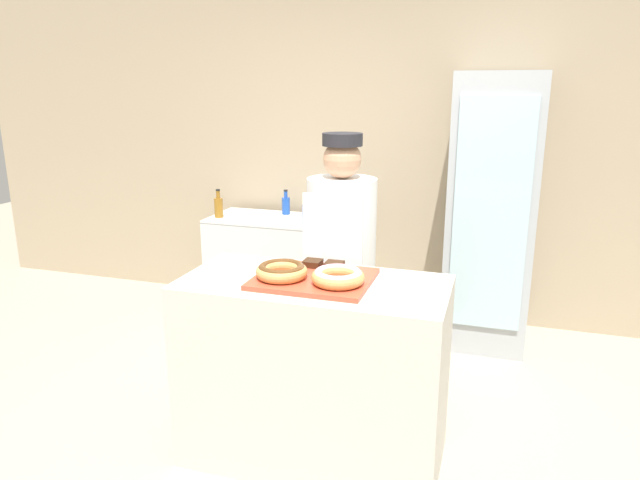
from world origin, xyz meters
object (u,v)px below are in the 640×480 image
beverage_fridge (491,213)px  bottle_amber (219,207)px  baker_person (341,269)px  bottle_blue (306,214)px  bottle_blue_b (286,205)px  brownie_back_right (334,265)px  chest_freezer (276,266)px  brownie_back_left (313,263)px  donut_light_glaze (338,276)px  donut_chocolate_glaze (282,270)px  serving_tray (314,279)px

beverage_fridge → bottle_amber: (-2.13, -0.11, -0.06)m
baker_person → bottle_amber: size_ratio=6.96×
bottle_blue → bottle_blue_b: size_ratio=1.15×
brownie_back_right → baker_person: size_ratio=0.05×
baker_person → bottle_blue: 1.16m
brownie_back_right → bottle_blue: 1.55m
baker_person → chest_freezer: size_ratio=1.51×
brownie_back_left → brownie_back_right: same height
bottle_blue → bottle_amber: bottle_blue is taller
chest_freezer → bottle_blue_b: bearing=79.0°
brownie_back_left → beverage_fridge: size_ratio=0.05×
donut_light_glaze → chest_freezer: (-1.04, 1.81, -0.60)m
donut_chocolate_glaze → chest_freezer: size_ratio=0.23×
serving_tray → baker_person: baker_person is taller
donut_light_glaze → brownie_back_left: (-0.20, 0.22, -0.02)m
serving_tray → chest_freezer: serving_tray is taller
donut_light_glaze → bottle_blue: 1.79m
donut_light_glaze → bottle_blue: (-0.71, 1.63, -0.09)m
serving_tray → brownie_back_right: (0.06, 0.16, 0.03)m
baker_person → donut_light_glaze: bearing=-75.7°
donut_chocolate_glaze → donut_light_glaze: (0.28, 0.00, 0.00)m
beverage_fridge → serving_tray: bearing=-114.0°
brownie_back_left → beverage_fridge: 1.79m
brownie_back_left → donut_light_glaze: bearing=-48.3°
donut_chocolate_glaze → bottle_blue_b: bearing=110.4°
donut_light_glaze → brownie_back_right: bearing=110.5°
baker_person → chest_freezer: 1.54m
brownie_back_right → beverage_fridge: beverage_fridge is taller
donut_chocolate_glaze → bottle_amber: bottle_amber is taller
brownie_back_left → bottle_amber: bottle_amber is taller
donut_chocolate_glaze → beverage_fridge: beverage_fridge is taller
brownie_back_left → brownie_back_right: bearing=0.0°
bottle_amber → chest_freezer: bearing=14.4°
bottle_blue_b → bottle_amber: size_ratio=0.89×
serving_tray → bottle_blue: (-0.58, 1.57, -0.05)m
donut_light_glaze → brownie_back_right: donut_light_glaze is taller
brownie_back_left → bottle_blue: bearing=110.1°
beverage_fridge → donut_chocolate_glaze: bearing=-116.9°
brownie_back_right → bottle_amber: size_ratio=0.38×
donut_chocolate_glaze → brownie_back_left: bearing=69.5°
beverage_fridge → baker_person: bearing=-124.0°
chest_freezer → bottle_amber: bearing=-165.6°
bottle_blue → bottle_blue_b: (-0.30, 0.34, -0.01)m
donut_chocolate_glaze → bottle_blue: bearing=104.9°
bottle_blue → chest_freezer: bearing=151.9°
beverage_fridge → bottle_blue_b: beverage_fridge is taller
baker_person → bottle_amber: 1.71m
brownie_back_left → baker_person: (0.04, 0.40, -0.15)m
brownie_back_left → brownie_back_right: (0.11, 0.00, 0.00)m
serving_tray → bottle_blue_b: 2.10m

